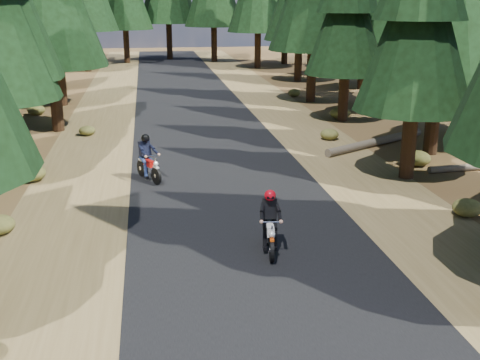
% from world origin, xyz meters
% --- Properties ---
extents(ground, '(120.00, 120.00, 0.00)m').
position_xyz_m(ground, '(0.00, 0.00, 0.00)').
color(ground, '#473019').
rests_on(ground, ground).
extents(road, '(6.00, 100.00, 0.01)m').
position_xyz_m(road, '(0.00, 5.00, 0.01)').
color(road, black).
rests_on(road, ground).
extents(shoulder_l, '(3.20, 100.00, 0.01)m').
position_xyz_m(shoulder_l, '(-4.60, 5.00, 0.00)').
color(shoulder_l, brown).
rests_on(shoulder_l, ground).
extents(shoulder_r, '(3.20, 100.00, 0.01)m').
position_xyz_m(shoulder_r, '(4.60, 5.00, 0.00)').
color(shoulder_r, brown).
rests_on(shoulder_r, ground).
extents(log_near, '(5.14, 3.31, 0.32)m').
position_xyz_m(log_near, '(6.73, 8.95, 0.16)').
color(log_near, '#4C4233').
rests_on(log_near, ground).
extents(log_far, '(3.85, 0.48, 0.24)m').
position_xyz_m(log_far, '(8.96, 4.97, 0.12)').
color(log_far, '#4C4233').
rests_on(log_far, ground).
extents(understory_shrubs, '(15.93, 31.31, 0.61)m').
position_xyz_m(understory_shrubs, '(1.05, 7.03, 0.25)').
color(understory_shrubs, '#474C1E').
rests_on(understory_shrubs, ground).
extents(rider_lead, '(0.71, 1.72, 1.49)m').
position_xyz_m(rider_lead, '(0.35, -0.82, 0.50)').
color(rider_lead, silver).
rests_on(rider_lead, road).
extents(rider_follow, '(1.18, 1.76, 1.52)m').
position_xyz_m(rider_follow, '(-2.40, 5.48, 0.51)').
color(rider_follow, '#A10F0A').
rests_on(rider_follow, road).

